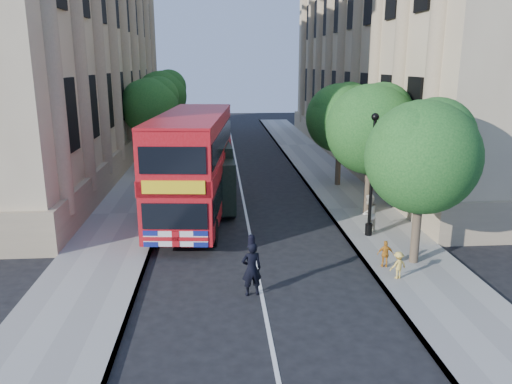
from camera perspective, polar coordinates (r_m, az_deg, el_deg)
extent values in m
plane|color=black|center=(15.50, 0.97, -13.25)|extent=(120.00, 120.00, 0.00)
cube|color=gray|center=(25.69, 11.74, -1.93)|extent=(3.50, 80.00, 0.12)
cube|color=gray|center=(25.10, -14.41, -2.48)|extent=(3.50, 80.00, 0.12)
cube|color=tan|center=(40.59, 18.23, 16.41)|extent=(12.00, 38.00, 18.00)
cube|color=tan|center=(39.70, -23.70, 15.99)|extent=(12.00, 38.00, 18.00)
cylinder|color=#473828|center=(19.00, 17.84, -3.93)|extent=(0.32, 0.32, 2.86)
sphere|color=#18491C|center=(18.38, 18.47, 3.79)|extent=(4.00, 4.00, 4.00)
sphere|color=#18491C|center=(18.87, 19.86, 5.94)|extent=(2.80, 2.80, 2.80)
sphere|color=#18491C|center=(17.83, 17.49, 5.25)|extent=(2.60, 2.60, 2.60)
cylinder|color=#473828|center=(24.41, 12.66, 0.64)|extent=(0.32, 0.32, 2.99)
sphere|color=#18491C|center=(23.92, 13.02, 6.98)|extent=(4.20, 4.20, 4.20)
sphere|color=#18491C|center=(24.41, 14.20, 8.66)|extent=(2.94, 2.94, 2.94)
sphere|color=#18491C|center=(23.43, 12.14, 8.21)|extent=(2.73, 2.73, 2.73)
cylinder|color=#473828|center=(30.07, 9.38, 3.32)|extent=(0.32, 0.32, 2.90)
sphere|color=#18491C|center=(29.67, 9.59, 8.33)|extent=(4.00, 4.00, 4.00)
sphere|color=#18491C|center=(30.15, 10.58, 9.64)|extent=(2.80, 2.80, 2.80)
sphere|color=#18491C|center=(29.22, 8.81, 9.30)|extent=(2.60, 2.60, 2.60)
cylinder|color=#473828|center=(36.40, -11.80, 5.23)|extent=(0.32, 0.32, 2.99)
sphere|color=#18491C|center=(36.07, -12.02, 9.50)|extent=(4.00, 4.00, 4.00)
sphere|color=#18491C|center=(36.35, -11.04, 10.66)|extent=(2.80, 2.80, 2.80)
sphere|color=#18491C|center=(35.80, -12.94, 10.29)|extent=(2.60, 2.60, 2.60)
cylinder|color=#473828|center=(44.25, -10.53, 7.04)|extent=(0.32, 0.32, 3.17)
sphere|color=#18491C|center=(43.98, -10.70, 10.76)|extent=(4.20, 4.20, 4.20)
sphere|color=#18491C|center=(44.28, -9.90, 11.75)|extent=(2.94, 2.94, 2.94)
sphere|color=#18491C|center=(43.70, -11.44, 11.46)|extent=(2.73, 2.73, 2.73)
cylinder|color=black|center=(21.74, 12.74, -4.19)|extent=(0.30, 0.30, 0.50)
cylinder|color=black|center=(21.14, 13.08, 1.60)|extent=(0.14, 0.14, 5.00)
sphere|color=black|center=(20.73, 13.48, 8.34)|extent=(0.32, 0.32, 0.32)
cube|color=#A80B12|center=(23.53, -7.15, 3.35)|extent=(3.75, 10.75, 4.38)
cube|color=black|center=(23.74, -7.07, 1.05)|extent=(3.75, 10.09, 1.00)
cube|color=black|center=(23.34, -7.23, 6.08)|extent=(3.75, 10.09, 1.00)
cube|color=yellow|center=(18.42, -9.41, 0.55)|extent=(2.33, 0.30, 0.50)
cylinder|color=black|center=(20.78, -11.81, -4.49)|extent=(0.41, 1.13, 1.11)
cylinder|color=black|center=(20.37, -4.90, -4.61)|extent=(0.41, 1.13, 1.11)
cylinder|color=black|center=(27.56, -8.59, 0.41)|extent=(0.41, 1.13, 1.11)
cylinder|color=black|center=(27.25, -3.38, 0.39)|extent=(0.41, 1.13, 1.11)
cube|color=black|center=(23.69, -5.23, 0.63)|extent=(2.39, 2.17, 2.40)
cube|color=black|center=(22.67, -5.15, 0.74)|extent=(2.06, 0.21, 0.80)
cube|color=black|center=(26.08, -5.46, 2.44)|extent=(2.47, 3.77, 2.86)
cube|color=black|center=(25.74, -5.34, -0.86)|extent=(2.34, 5.58, 0.29)
cylinder|color=black|center=(23.85, -7.63, -2.05)|extent=(0.30, 0.93, 0.91)
cylinder|color=black|center=(23.92, -2.70, -1.88)|extent=(0.30, 0.93, 0.91)
cylinder|color=black|center=(27.48, -7.63, 0.20)|extent=(0.30, 0.93, 0.91)
cylinder|color=black|center=(27.54, -3.35, 0.33)|extent=(0.30, 0.93, 0.91)
imported|color=black|center=(15.99, -0.51, -8.79)|extent=(0.72, 0.54, 1.79)
imported|color=silver|center=(21.87, 12.75, -2.43)|extent=(1.04, 1.03, 1.70)
imported|color=orange|center=(18.51, 14.57, -6.87)|extent=(0.60, 0.29, 0.99)
imported|color=#E5BD4E|center=(17.71, 15.94, -8.03)|extent=(0.69, 0.52, 0.95)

